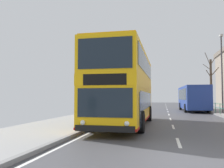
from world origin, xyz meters
The scene contains 5 objects.
ground centered at (-0.72, 0.00, 0.04)m, with size 15.80×140.00×0.20m.
double_decker_bus_main centered at (-2.76, 7.52, 2.27)m, with size 2.77×10.29×4.32m.
background_bus_far_lane centered at (2.99, 23.62, 1.62)m, with size 2.87×9.58×2.95m.
street_lamp_far_side centered at (5.28, 18.94, 4.68)m, with size 0.28×0.60×7.86m.
bare_tree_far_00 centered at (6.11, 29.01, 3.80)m, with size 2.30×1.55×7.78m.
Camera 1 is at (-0.55, -6.64, 1.68)m, focal length 38.29 mm.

